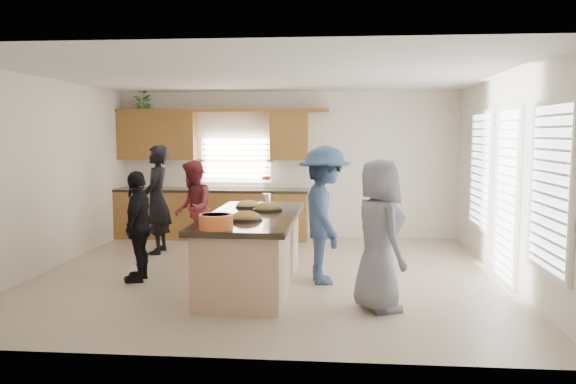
# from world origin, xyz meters

# --- Properties ---
(floor) EXTENTS (6.50, 6.50, 0.00)m
(floor) POSITION_xyz_m (0.00, 0.00, 0.00)
(floor) COLOR tan
(floor) RESTS_ON ground
(room_shell) EXTENTS (6.52, 6.02, 2.81)m
(room_shell) POSITION_xyz_m (0.00, 0.00, 1.90)
(room_shell) COLOR silver
(room_shell) RESTS_ON ground
(back_cabinetry) EXTENTS (4.08, 0.66, 2.46)m
(back_cabinetry) POSITION_xyz_m (-1.47, 2.73, 0.91)
(back_cabinetry) COLOR brown
(back_cabinetry) RESTS_ON ground
(right_wall_glazing) EXTENTS (0.06, 4.00, 2.25)m
(right_wall_glazing) POSITION_xyz_m (3.22, -0.13, 1.34)
(right_wall_glazing) COLOR white
(right_wall_glazing) RESTS_ON ground
(island) EXTENTS (1.19, 2.72, 0.95)m
(island) POSITION_xyz_m (-0.15, -0.60, 0.45)
(island) COLOR tan
(island) RESTS_ON ground
(platter_front) EXTENTS (0.41, 0.41, 0.16)m
(platter_front) POSITION_xyz_m (-0.15, -1.07, 0.98)
(platter_front) COLOR black
(platter_front) RESTS_ON island
(platter_mid) EXTENTS (0.40, 0.40, 0.16)m
(platter_mid) POSITION_xyz_m (0.01, -0.20, 0.98)
(platter_mid) COLOR black
(platter_mid) RESTS_ON island
(platter_back) EXTENTS (0.36, 0.36, 0.15)m
(platter_back) POSITION_xyz_m (-0.31, 0.11, 0.98)
(platter_back) COLOR black
(platter_back) RESTS_ON island
(salad_bowl) EXTENTS (0.38, 0.38, 0.16)m
(salad_bowl) POSITION_xyz_m (-0.37, -1.74, 1.04)
(salad_bowl) COLOR orange
(salad_bowl) RESTS_ON island
(clear_cup) EXTENTS (0.08, 0.08, 0.10)m
(clear_cup) POSITION_xyz_m (0.24, -1.60, 1.00)
(clear_cup) COLOR white
(clear_cup) RESTS_ON island
(plate_stack) EXTENTS (0.24, 0.24, 0.05)m
(plate_stack) POSITION_xyz_m (-0.10, 0.29, 0.97)
(plate_stack) COLOR #C995D9
(plate_stack) RESTS_ON island
(flower_vase) EXTENTS (0.14, 0.14, 0.41)m
(flower_vase) POSITION_xyz_m (-0.10, 0.60, 1.17)
(flower_vase) COLOR silver
(flower_vase) RESTS_ON island
(potted_plant) EXTENTS (0.45, 0.42, 0.41)m
(potted_plant) POSITION_xyz_m (-2.74, 2.82, 2.60)
(potted_plant) COLOR #2F702D
(potted_plant) RESTS_ON back_cabinetry
(woman_left_back) EXTENTS (0.48, 0.69, 1.81)m
(woman_left_back) POSITION_xyz_m (-2.03, 1.28, 0.90)
(woman_left_back) COLOR black
(woman_left_back) RESTS_ON ground
(woman_left_mid) EXTENTS (0.74, 0.87, 1.57)m
(woman_left_mid) POSITION_xyz_m (-1.35, 0.98, 0.78)
(woman_left_mid) COLOR maroon
(woman_left_mid) RESTS_ON ground
(woman_left_front) EXTENTS (0.42, 0.90, 1.50)m
(woman_left_front) POSITION_xyz_m (-1.72, -0.47, 0.75)
(woman_left_front) COLOR black
(woman_left_front) RESTS_ON ground
(woman_right_back) EXTENTS (0.87, 1.28, 1.84)m
(woman_right_back) POSITION_xyz_m (0.80, -0.35, 0.92)
(woman_right_back) COLOR #304869
(woman_right_back) RESTS_ON ground
(woman_right_front) EXTENTS (0.82, 0.98, 1.72)m
(woman_right_front) POSITION_xyz_m (1.43, -1.48, 0.86)
(woman_right_front) COLOR slate
(woman_right_front) RESTS_ON ground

